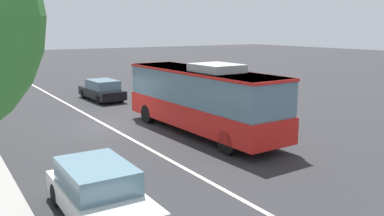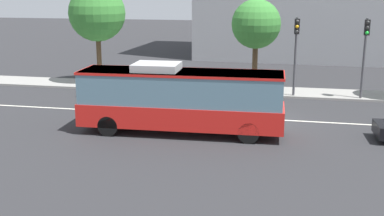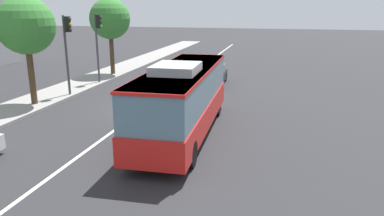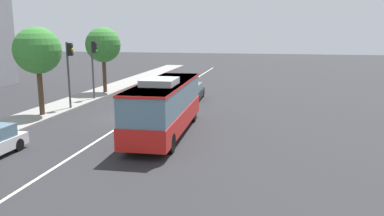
{
  "view_description": "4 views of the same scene",
  "coord_description": "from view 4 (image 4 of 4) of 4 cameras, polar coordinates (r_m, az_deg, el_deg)",
  "views": [
    {
      "loc": [
        -19.82,
        7.36,
        5.05
      ],
      "look_at": [
        -2.82,
        -3.46,
        1.07
      ],
      "focal_mm": 38.03,
      "sensor_mm": 36.0,
      "label": 1
    },
    {
      "loc": [
        1.32,
        -25.64,
        7.03
      ],
      "look_at": [
        -3.15,
        -3.85,
        1.43
      ],
      "focal_mm": 44.86,
      "sensor_mm": 36.0,
      "label": 2
    },
    {
      "loc": [
        -19.47,
        -7.61,
        5.78
      ],
      "look_at": [
        -4.09,
        -3.84,
        1.38
      ],
      "focal_mm": 34.6,
      "sensor_mm": 36.0,
      "label": 3
    },
    {
      "loc": [
        -24.74,
        -9.25,
        6.0
      ],
      "look_at": [
        -3.32,
        -4.85,
        1.54
      ],
      "focal_mm": 35.32,
      "sensor_mm": 36.0,
      "label": 4
    }
  ],
  "objects": [
    {
      "name": "lane_centre_line",
      "position": [
        27.08,
        -8.68,
        -1.4
      ],
      "size": [
        76.0,
        0.16,
        0.01
      ],
      "primitive_type": "cube",
      "color": "silver",
      "rests_on": "ground_plane"
    },
    {
      "name": "sedan_black",
      "position": [
        33.47,
        -0.1,
        2.46
      ],
      "size": [
        4.57,
        1.98,
        1.46
      ],
      "rotation": [
        0.0,
        0.0,
        0.04
      ],
      "color": "black",
      "rests_on": "ground_plane"
    },
    {
      "name": "traffic_light_near_corner",
      "position": [
        34.21,
        -14.61,
        7.07
      ],
      "size": [
        0.33,
        0.62,
        5.2
      ],
      "rotation": [
        0.0,
        0.0,
        -1.6
      ],
      "color": "#47474C",
      "rests_on": "ground_plane"
    },
    {
      "name": "sidewalk_kerb",
      "position": [
        30.21,
        -21.32,
        -0.6
      ],
      "size": [
        80.0,
        3.06,
        0.14
      ],
      "primitive_type": "cube",
      "color": "gray",
      "rests_on": "ground_plane"
    },
    {
      "name": "transit_bus",
      "position": [
        22.13,
        -4.08,
        0.58
      ],
      "size": [
        10.08,
        2.82,
        3.46
      ],
      "rotation": [
        0.0,
        0.0,
        0.03
      ],
      "color": "red",
      "rests_on": "ground_plane"
    },
    {
      "name": "traffic_light_mid_block",
      "position": [
        30.45,
        -17.99,
        6.38
      ],
      "size": [
        0.33,
        0.62,
        5.2
      ],
      "rotation": [
        0.0,
        0.0,
        -1.55
      ],
      "color": "#47474C",
      "rests_on": "ground_plane"
    },
    {
      "name": "ground_plane",
      "position": [
        27.08,
        -8.68,
        -1.41
      ],
      "size": [
        160.0,
        160.0,
        0.0
      ],
      "primitive_type": "plane",
      "color": "#28282B"
    },
    {
      "name": "street_tree_kerbside_right",
      "position": [
        28.6,
        -22.31,
        7.98
      ],
      "size": [
        3.27,
        3.27,
        6.32
      ],
      "color": "#4C3823",
      "rests_on": "ground_plane"
    },
    {
      "name": "street_tree_kerbside_left",
      "position": [
        37.63,
        -13.27,
        9.23
      ],
      "size": [
        3.35,
        3.35,
        6.4
      ],
      "color": "#4C3823",
      "rests_on": "ground_plane"
    }
  ]
}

